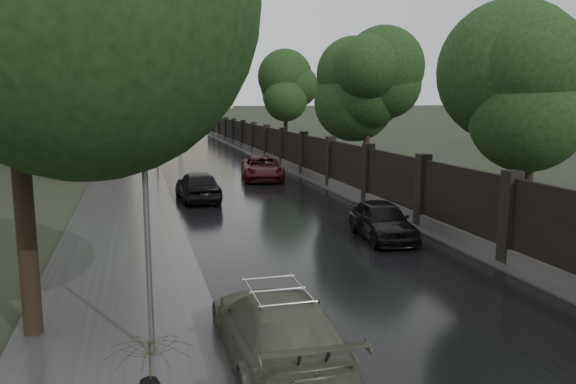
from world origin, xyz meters
The scene contains 17 objects.
ground centered at (0.00, 0.00, 0.00)m, with size 800.00×800.00×0.00m, color black.
road centered at (0.00, 190.00, 0.01)m, with size 8.00×420.00×0.02m, color black.
sidewalk_left centered at (-6.00, 190.00, 0.08)m, with size 4.00×420.00×0.16m, color #2D2D2D.
verge_right centered at (5.50, 190.00, 0.04)m, with size 3.00×420.00×0.08m, color #2D2D2D.
fence_right centered at (4.60, 32.01, 1.01)m, with size 0.45×75.72×2.70m.
tree_left_far centered at (-8.00, 30.00, 5.24)m, with size 4.25×4.25×7.39m.
tree_right_a centered at (7.50, 8.00, 4.95)m, with size 4.08×4.08×7.01m.
tree_right_b centered at (7.50, 22.00, 4.95)m, with size 4.08×4.08×7.01m.
tree_right_c centered at (7.50, 40.00, 4.95)m, with size 4.08×4.08×7.01m.
lamp_post centered at (-5.40, 1.50, 2.67)m, with size 0.25×0.12×5.11m.
traffic_light centered at (-4.30, 24.99, 2.40)m, with size 0.16×0.32×4.00m.
stalinist_tower centered at (0.00, 300.00, 38.38)m, with size 92.00×30.00×159.00m.
volga_sedan centered at (-3.26, 0.75, 0.67)m, with size 1.88×4.62×1.34m, color #4F5242.
hatchback_left centered at (-2.79, 17.49, 0.72)m, with size 1.70×4.22×1.44m, color black.
car_right_near centered at (2.37, 8.63, 0.65)m, with size 1.53×3.81×1.30m, color black.
car_right_far centered at (1.60, 23.46, 0.68)m, with size 2.26×4.91×1.36m, color black.
pedestrian_umbrella centered at (-5.50, -2.55, 1.78)m, with size 0.99×1.01×2.44m.
Camera 1 is at (-5.56, -8.29, 4.66)m, focal length 35.00 mm.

